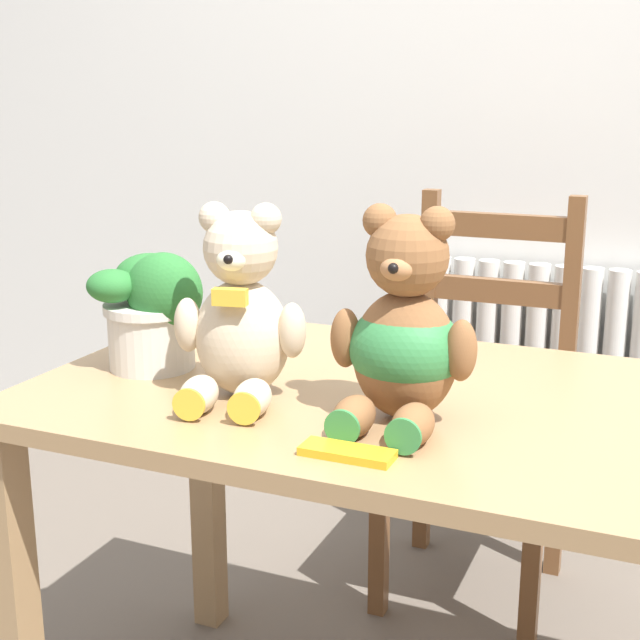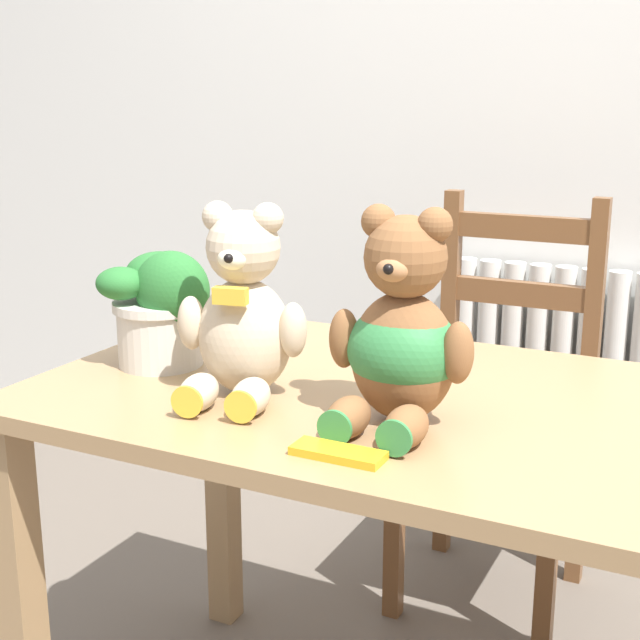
{
  "view_description": "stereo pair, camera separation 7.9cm",
  "coord_description": "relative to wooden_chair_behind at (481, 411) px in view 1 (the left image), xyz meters",
  "views": [
    {
      "loc": [
        0.41,
        -0.96,
        1.23
      ],
      "look_at": [
        -0.12,
        0.27,
        0.89
      ],
      "focal_mm": 50.0,
      "sensor_mm": 36.0,
      "label": 1
    },
    {
      "loc": [
        0.48,
        -0.93,
        1.23
      ],
      "look_at": [
        -0.12,
        0.27,
        0.89
      ],
      "focal_mm": 50.0,
      "sensor_mm": 36.0,
      "label": 2
    }
  ],
  "objects": [
    {
      "name": "dining_table",
      "position": [
        0.04,
        -0.74,
        0.16
      ],
      "size": [
        1.25,
        0.73,
        0.75
      ],
      "color": "#9E7A51",
      "rests_on": "ground_plane"
    },
    {
      "name": "teddy_bear_right",
      "position": [
        0.06,
        -0.84,
        0.41
      ],
      "size": [
        0.23,
        0.23,
        0.32
      ],
      "rotation": [
        0.0,
        0.0,
        3.16
      ],
      "color": "brown",
      "rests_on": "dining_table"
    },
    {
      "name": "wall_back",
      "position": [
        0.04,
        0.48,
        0.83
      ],
      "size": [
        8.0,
        0.04,
        2.6
      ],
      "primitive_type": "cube",
      "color": "silver",
      "rests_on": "ground_plane"
    },
    {
      "name": "chocolate_bar",
      "position": [
        0.04,
        -1.01,
        0.29
      ],
      "size": [
        0.13,
        0.05,
        0.01
      ],
      "primitive_type": "cube",
      "rotation": [
        0.0,
        0.0,
        -0.0
      ],
      "color": "gold",
      "rests_on": "dining_table"
    },
    {
      "name": "radiator",
      "position": [
        0.16,
        0.41,
        -0.12
      ],
      "size": [
        0.85,
        0.1,
        0.77
      ],
      "color": "silver",
      "rests_on": "ground_plane"
    },
    {
      "name": "potted_plant",
      "position": [
        -0.42,
        -0.77,
        0.4
      ],
      "size": [
        0.19,
        0.18,
        0.21
      ],
      "color": "beige",
      "rests_on": "dining_table"
    },
    {
      "name": "wooden_chair_behind",
      "position": [
        0.0,
        0.0,
        0.0
      ],
      "size": [
        0.4,
        0.4,
        0.99
      ],
      "rotation": [
        0.0,
        0.0,
        3.14
      ],
      "color": "brown",
      "rests_on": "ground_plane"
    },
    {
      "name": "teddy_bear_left",
      "position": [
        -0.21,
        -0.85,
        0.42
      ],
      "size": [
        0.22,
        0.24,
        0.31
      ],
      "rotation": [
        0.0,
        0.0,
        3.35
      ],
      "color": "beige",
      "rests_on": "dining_table"
    }
  ]
}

